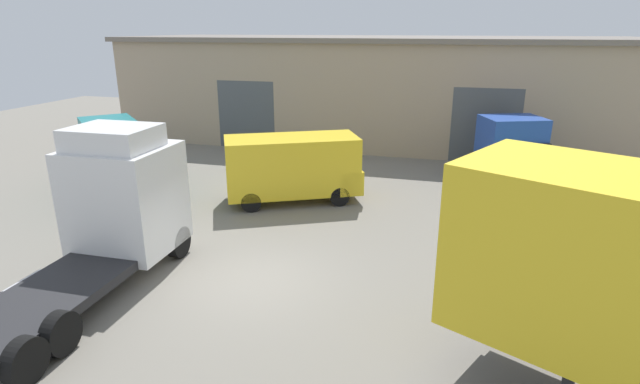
# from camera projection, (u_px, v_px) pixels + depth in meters

# --- Properties ---
(ground_plane) EXTENTS (60.00, 60.00, 0.00)m
(ground_plane) POSITION_uv_depth(u_px,v_px,m) (254.00, 280.00, 13.06)
(ground_plane) COLOR slate
(warehouse_building) EXTENTS (28.49, 9.75, 5.79)m
(warehouse_building) POSITION_uv_depth(u_px,v_px,m) (374.00, 88.00, 29.20)
(warehouse_building) COLOR tan
(warehouse_building) RESTS_ON ground_plane
(tractor_unit_white) EXTENTS (2.60, 6.68, 3.89)m
(tractor_unit_white) POSITION_uv_depth(u_px,v_px,m) (114.00, 207.00, 13.06)
(tractor_unit_white) COLOR silver
(tractor_unit_white) RESTS_ON ground_plane
(flatbed_truck_blue) EXTENTS (5.10, 8.25, 2.71)m
(flatbed_truck_blue) POSITION_uv_depth(u_px,v_px,m) (524.00, 157.00, 20.16)
(flatbed_truck_blue) COLOR #2347A3
(flatbed_truck_blue) RESTS_ON ground_plane
(delivery_van_teal) EXTENTS (5.62, 5.52, 2.70)m
(delivery_van_teal) POSITION_uv_depth(u_px,v_px,m) (119.00, 158.00, 19.41)
(delivery_van_teal) COLOR #197075
(delivery_van_teal) RESTS_ON ground_plane
(delivery_van_yellow) EXTENTS (5.32, 4.01, 2.47)m
(delivery_van_yellow) POSITION_uv_depth(u_px,v_px,m) (296.00, 167.00, 18.62)
(delivery_van_yellow) COLOR yellow
(delivery_van_yellow) RESTS_ON ground_plane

